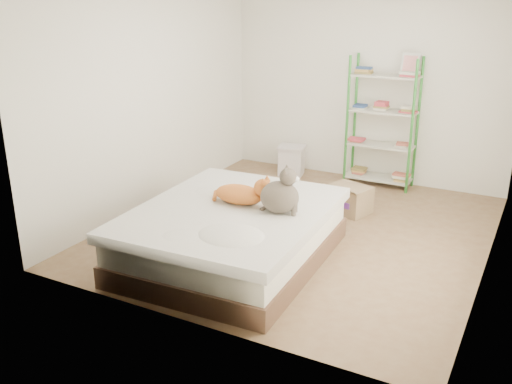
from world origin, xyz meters
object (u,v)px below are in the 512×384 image
Objects in this scene: bed at (232,234)px; shelf_unit at (382,124)px; cardboard_box at (349,199)px; orange_cat at (239,192)px; grey_cat at (280,190)px; white_bin at (291,160)px.

bed is 1.24× the size of shelf_unit.
shelf_unit reaches higher than bed.
orange_cat is at bearing -93.90° from cardboard_box.
grey_cat is (0.44, 0.12, 0.48)m from bed.
grey_cat is 1.05× the size of white_bin.
bed is at bearing -101.77° from shelf_unit.
grey_cat reaches higher than cardboard_box.
bed is 0.41m from orange_cat.
grey_cat is at bearing -78.59° from cardboard_box.
cardboard_box is (0.14, 1.61, -0.59)m from grey_cat.
grey_cat is at bearing -6.69° from orange_cat.
grey_cat is at bearing 12.48° from bed.
bed reaches higher than cardboard_box.
grey_cat is 1.72m from cardboard_box.
white_bin is (-0.63, 2.74, -0.06)m from bed.
orange_cat reaches higher than cardboard_box.
shelf_unit is 1.33m from cardboard_box.
bed is 1.82m from cardboard_box.
orange_cat is (-0.00, 0.15, 0.38)m from bed.
white_bin is at bearing 155.94° from cardboard_box.
white_bin is (-1.22, -0.13, -0.63)m from shelf_unit.
orange_cat is 2.71m from white_bin.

